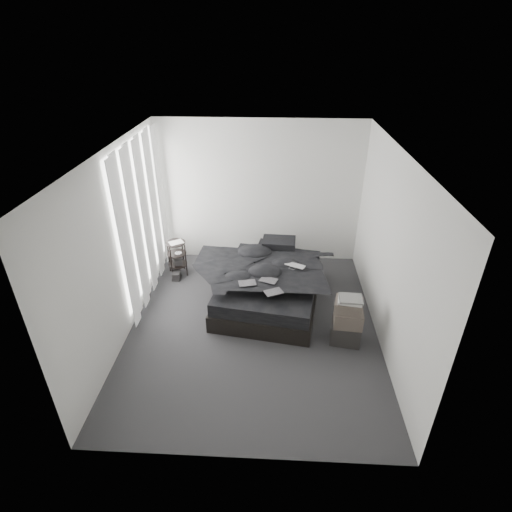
{
  "coord_description": "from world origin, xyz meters",
  "views": [
    {
      "loc": [
        0.28,
        -4.63,
        3.85
      ],
      "look_at": [
        0.0,
        0.8,
        0.75
      ],
      "focal_mm": 28.0,
      "sensor_mm": 36.0,
      "label": 1
    }
  ],
  "objects_px": {
    "box_lower": "(345,332)",
    "laptop": "(294,263)",
    "bed": "(269,293)",
    "side_stand": "(177,258)"
  },
  "relations": [
    {
      "from": "laptop",
      "to": "box_lower",
      "type": "relative_size",
      "value": 0.77
    },
    {
      "from": "box_lower",
      "to": "side_stand",
      "type": "bearing_deg",
      "value": 148.78
    },
    {
      "from": "side_stand",
      "to": "box_lower",
      "type": "distance_m",
      "value": 3.21
    },
    {
      "from": "bed",
      "to": "laptop",
      "type": "distance_m",
      "value": 0.69
    },
    {
      "from": "side_stand",
      "to": "box_lower",
      "type": "bearing_deg",
      "value": -31.22
    },
    {
      "from": "box_lower",
      "to": "laptop",
      "type": "bearing_deg",
      "value": 128.31
    },
    {
      "from": "side_stand",
      "to": "box_lower",
      "type": "height_order",
      "value": "side_stand"
    },
    {
      "from": "laptop",
      "to": "bed",
      "type": "bearing_deg",
      "value": -154.5
    },
    {
      "from": "bed",
      "to": "side_stand",
      "type": "xyz_separation_m",
      "value": [
        -1.66,
        0.74,
        0.18
      ]
    },
    {
      "from": "laptop",
      "to": "side_stand",
      "type": "height_order",
      "value": "laptop"
    }
  ]
}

